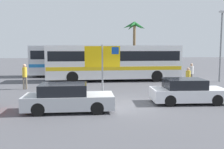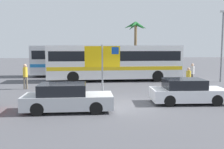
# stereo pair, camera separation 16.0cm
# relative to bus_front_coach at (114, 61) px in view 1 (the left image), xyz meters

# --- Properties ---
(ground) EXTENTS (120.00, 120.00, 0.00)m
(ground) POSITION_rel_bus_front_coach_xyz_m (-0.67, -9.53, -1.78)
(ground) COLOR #4C4C51
(bus_front_coach) EXTENTS (11.81, 2.71, 3.17)m
(bus_front_coach) POSITION_rel_bus_front_coach_xyz_m (0.00, 0.00, 0.00)
(bus_front_coach) COLOR white
(bus_front_coach) RESTS_ON ground
(bus_rear_coach) EXTENTS (11.81, 2.71, 3.17)m
(bus_rear_coach) POSITION_rel_bus_front_coach_xyz_m (-2.15, 3.98, 0.00)
(bus_rear_coach) COLOR silver
(bus_rear_coach) RESTS_ON ground
(ferry_sign) EXTENTS (2.20, 0.24, 3.20)m
(ferry_sign) POSITION_rel_bus_front_coach_xyz_m (-1.52, -7.00, 0.54)
(ferry_sign) COLOR gray
(ferry_sign) RESTS_ON ground
(car_silver) EXTENTS (4.21, 1.76, 1.32)m
(car_silver) POSITION_rel_bus_front_coach_xyz_m (-3.52, -10.77, -1.15)
(car_silver) COLOR #B7BABF
(car_silver) RESTS_ON ground
(car_white) EXTENTS (4.07, 2.01, 1.32)m
(car_white) POSITION_rel_bus_front_coach_xyz_m (2.84, -9.68, -1.15)
(car_white) COLOR silver
(car_white) RESTS_ON ground
(pedestrian_crossing_lot) EXTENTS (0.32, 0.32, 1.70)m
(pedestrian_crossing_lot) POSITION_rel_bus_front_coach_xyz_m (6.14, -2.79, -0.78)
(pedestrian_crossing_lot) COLOR #706656
(pedestrian_crossing_lot) RESTS_ON ground
(pedestrian_near_sign) EXTENTS (0.32, 0.32, 1.64)m
(pedestrian_near_sign) POSITION_rel_bus_front_coach_xyz_m (4.39, -6.16, -0.82)
(pedestrian_near_sign) COLOR #4C4C51
(pedestrian_near_sign) RESTS_ON ground
(pedestrian_by_bus) EXTENTS (0.32, 0.32, 1.83)m
(pedestrian_by_bus) POSITION_rel_bus_front_coach_xyz_m (-6.94, -4.00, -0.70)
(pedestrian_by_bus) COLOR #706656
(pedestrian_by_bus) RESTS_ON ground
(lamp_post_right_side) EXTENTS (0.56, 0.20, 6.14)m
(lamp_post_right_side) POSITION_rel_bus_front_coach_xyz_m (9.16, -1.82, 1.61)
(lamp_post_right_side) COLOR slate
(lamp_post_right_side) RESTS_ON ground
(palm_tree_seaside) EXTENTS (2.82, 2.68, 6.02)m
(palm_tree_seaside) POSITION_rel_bus_front_coach_xyz_m (3.35, 6.99, 3.05)
(palm_tree_seaside) COLOR brown
(palm_tree_seaside) RESTS_ON ground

